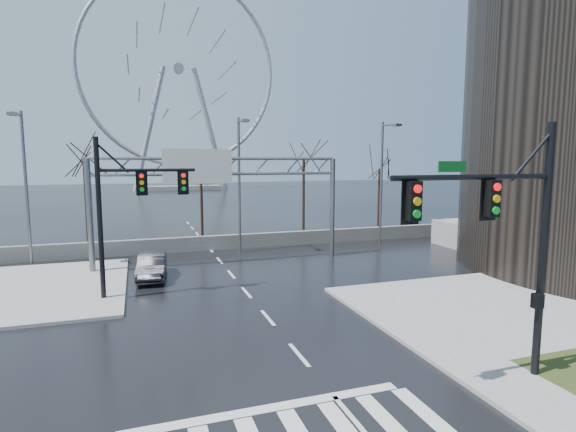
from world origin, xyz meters
name	(u,v)px	position (x,y,z in m)	size (l,w,h in m)	color
ground	(299,355)	(0.00, 0.00, 0.00)	(260.00, 260.00, 0.00)	black
sidewalk_right_ext	(485,307)	(10.00, 2.00, 0.07)	(12.00, 10.00, 0.15)	gray
sidewalk_far	(26,290)	(-11.00, 12.00, 0.07)	(10.00, 12.00, 0.15)	gray
barrier_wall	(210,243)	(0.00, 20.00, 0.55)	(52.00, 0.50, 1.10)	slate
signal_mast_near	(511,229)	(5.14, -4.04, 4.87)	(5.52, 0.41, 8.00)	black
signal_mast_far	(124,202)	(-5.87, 8.96, 4.83)	(4.72, 0.41, 8.00)	black
sign_gantry	(215,187)	(-0.38, 14.96, 5.18)	(16.36, 0.40, 7.60)	slate
streetlight_left	(24,176)	(-12.00, 18.16, 5.89)	(0.50, 2.55, 10.00)	slate
streetlight_mid	(240,174)	(2.00, 18.16, 5.89)	(0.50, 2.55, 10.00)	slate
streetlight_right	(384,173)	(14.00, 18.16, 5.89)	(0.50, 2.55, 10.00)	slate
tree_left	(85,172)	(-9.00, 23.50, 5.98)	(3.75, 3.75, 7.50)	black
tree_center	(201,181)	(0.00, 24.50, 5.17)	(3.25, 3.25, 6.50)	black
tree_right	(304,168)	(9.00, 23.50, 6.22)	(3.90, 3.90, 7.80)	black
tree_far_right	(379,176)	(17.00, 24.00, 5.41)	(3.40, 3.40, 6.80)	black
ferris_wheel	(179,77)	(5.00, 95.00, 26.13)	(45.00, 6.00, 50.91)	gray
car	(152,266)	(-4.58, 12.57, 0.72)	(1.53, 4.38, 1.44)	black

